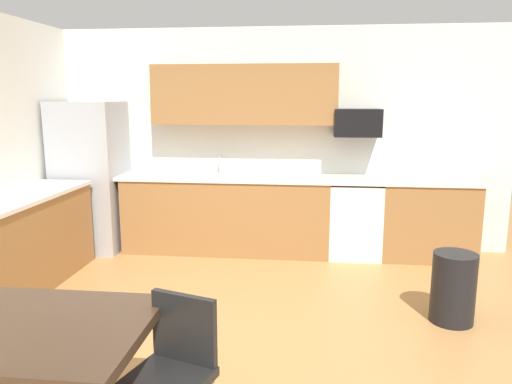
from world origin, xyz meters
TOP-DOWN VIEW (x-y plane):
  - ground_plane at (0.00, 0.00)m, footprint 12.00×12.00m
  - wall_back at (0.00, 2.65)m, footprint 5.80×0.10m
  - cabinet_run_back at (-0.51, 2.30)m, footprint 2.48×0.60m
  - cabinet_run_back_right at (1.87, 2.30)m, footprint 1.07×0.60m
  - cabinet_run_left at (-2.30, 0.80)m, footprint 0.60×2.00m
  - countertop_back at (0.00, 2.30)m, footprint 4.80×0.64m
  - countertop_left at (-2.30, 0.80)m, footprint 0.64×2.00m
  - upper_cabinets_back at (-0.30, 2.43)m, footprint 2.20×0.34m
  - refrigerator at (-2.18, 2.22)m, footprint 0.76×0.70m
  - oven_range at (1.03, 2.30)m, footprint 0.60×0.60m
  - microwave at (1.03, 2.40)m, footprint 0.54×0.36m
  - sink_basin at (-0.62, 2.30)m, footprint 0.48×0.40m
  - sink_faucet at (-0.62, 2.48)m, footprint 0.02×0.02m
  - dining_table at (-0.99, -1.33)m, footprint 1.40×0.90m
  - chair_near_table at (-0.18, -1.20)m, footprint 0.50×0.50m
  - trash_bin at (1.71, 0.58)m, footprint 0.36×0.36m

SIDE VIEW (x-z plane):
  - ground_plane at x=0.00m, z-range 0.00..0.00m
  - trash_bin at x=1.71m, z-range 0.00..0.60m
  - cabinet_run_back at x=-0.51m, z-range 0.00..0.90m
  - cabinet_run_back_right at x=1.87m, z-range 0.00..0.90m
  - cabinet_run_left at x=-2.30m, z-range 0.00..0.90m
  - oven_range at x=1.03m, z-range 0.00..0.91m
  - chair_near_table at x=-0.18m, z-range 0.08..0.93m
  - dining_table at x=-0.99m, z-range 0.32..1.07m
  - sink_basin at x=-0.62m, z-range 0.81..0.95m
  - refrigerator at x=-2.18m, z-range 0.00..1.82m
  - countertop_back at x=0.00m, z-range 0.90..0.94m
  - countertop_left at x=-2.30m, z-range 0.90..0.94m
  - sink_faucet at x=-0.62m, z-range 0.92..1.16m
  - wall_back at x=0.00m, z-range 0.00..2.70m
  - microwave at x=1.03m, z-range 1.42..1.74m
  - upper_cabinets_back at x=-0.30m, z-range 1.55..2.25m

